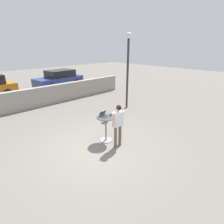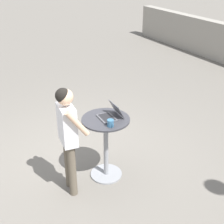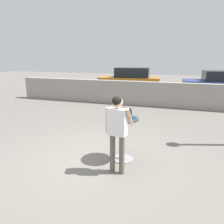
{
  "view_description": "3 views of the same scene",
  "coord_description": "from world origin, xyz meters",
  "px_view_note": "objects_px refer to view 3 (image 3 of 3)",
  "views": [
    {
      "loc": [
        -3.44,
        -4.24,
        3.46
      ],
      "look_at": [
        0.62,
        -0.03,
        1.24
      ],
      "focal_mm": 28.0,
      "sensor_mm": 36.0,
      "label": 1
    },
    {
      "loc": [
        3.94,
        -1.6,
        3.08
      ],
      "look_at": [
        0.63,
        0.28,
        1.12
      ],
      "focal_mm": 50.0,
      "sensor_mm": 36.0,
      "label": 2
    },
    {
      "loc": [
        1.76,
        -4.24,
        2.31
      ],
      "look_at": [
        0.32,
        0.11,
        1.14
      ],
      "focal_mm": 35.0,
      "sensor_mm": 36.0,
      "label": 3
    }
  ],
  "objects_px": {
    "standing_person": "(117,126)",
    "parked_car_further_down": "(130,80)",
    "coffee_mug": "(133,118)",
    "cafe_table": "(123,134)",
    "parked_car_near_street": "(220,84)",
    "laptop": "(124,115)"
  },
  "relations": [
    {
      "from": "standing_person",
      "to": "parked_car_further_down",
      "type": "xyz_separation_m",
      "value": [
        -2.27,
        10.38,
        -0.19
      ]
    },
    {
      "from": "cafe_table",
      "to": "parked_car_near_street",
      "type": "height_order",
      "value": "parked_car_near_street"
    },
    {
      "from": "cafe_table",
      "to": "coffee_mug",
      "type": "bearing_deg",
      "value": -11.74
    },
    {
      "from": "laptop",
      "to": "standing_person",
      "type": "distance_m",
      "value": 0.67
    },
    {
      "from": "standing_person",
      "to": "parked_car_near_street",
      "type": "height_order",
      "value": "standing_person"
    },
    {
      "from": "coffee_mug",
      "to": "parked_car_further_down",
      "type": "bearing_deg",
      "value": 104.02
    },
    {
      "from": "parked_car_near_street",
      "to": "coffee_mug",
      "type": "bearing_deg",
      "value": -107.31
    },
    {
      "from": "parked_car_near_street",
      "to": "parked_car_further_down",
      "type": "height_order",
      "value": "parked_car_further_down"
    },
    {
      "from": "laptop",
      "to": "parked_car_near_street",
      "type": "height_order",
      "value": "parked_car_near_street"
    },
    {
      "from": "coffee_mug",
      "to": "parked_car_further_down",
      "type": "xyz_separation_m",
      "value": [
        -2.46,
        9.83,
        -0.23
      ]
    },
    {
      "from": "laptop",
      "to": "parked_car_further_down",
      "type": "relative_size",
      "value": 0.08
    },
    {
      "from": "parked_car_near_street",
      "to": "laptop",
      "type": "bearing_deg",
      "value": -108.72
    },
    {
      "from": "standing_person",
      "to": "parked_car_near_street",
      "type": "xyz_separation_m",
      "value": [
        3.17,
        10.13,
        -0.22
      ]
    },
    {
      "from": "coffee_mug",
      "to": "parked_car_further_down",
      "type": "distance_m",
      "value": 10.14
    },
    {
      "from": "parked_car_near_street",
      "to": "parked_car_further_down",
      "type": "relative_size",
      "value": 1.01
    },
    {
      "from": "standing_person",
      "to": "parked_car_further_down",
      "type": "distance_m",
      "value": 10.63
    },
    {
      "from": "parked_car_further_down",
      "to": "cafe_table",
      "type": "bearing_deg",
      "value": -77.15
    },
    {
      "from": "coffee_mug",
      "to": "standing_person",
      "type": "relative_size",
      "value": 0.08
    },
    {
      "from": "coffee_mug",
      "to": "parked_car_near_street",
      "type": "relative_size",
      "value": 0.03
    },
    {
      "from": "coffee_mug",
      "to": "laptop",
      "type": "bearing_deg",
      "value": 150.72
    },
    {
      "from": "cafe_table",
      "to": "standing_person",
      "type": "relative_size",
      "value": 0.62
    },
    {
      "from": "coffee_mug",
      "to": "standing_person",
      "type": "height_order",
      "value": "standing_person"
    }
  ]
}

